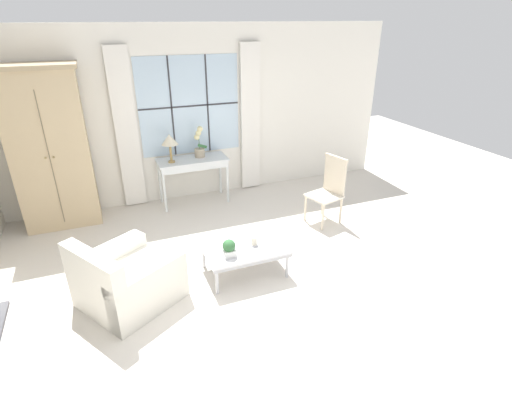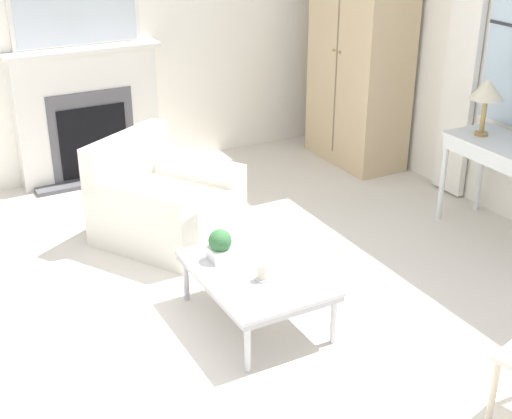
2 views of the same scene
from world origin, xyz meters
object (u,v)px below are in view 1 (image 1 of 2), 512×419
at_px(table_lamp, 170,140).
at_px(armchair_upholstered, 127,281).
at_px(armoire, 50,150).
at_px(console_table, 192,164).
at_px(pillar_candle, 254,242).
at_px(potted_orchid, 199,145).
at_px(coffee_table, 244,249).
at_px(potted_plant_small, 229,248).
at_px(side_chair_wooden, 329,187).

distance_m(table_lamp, armchair_upholstered, 2.64).
relative_size(armoire, console_table, 2.04).
relative_size(console_table, table_lamp, 2.48).
bearing_deg(armoire, pillar_candle, -45.83).
bearing_deg(potted_orchid, pillar_candle, -88.95).
relative_size(console_table, pillar_candle, 9.64).
distance_m(potted_orchid, armchair_upholstered, 2.90).
bearing_deg(coffee_table, console_table, 91.80).
xyz_separation_m(coffee_table, potted_plant_small, (-0.23, -0.13, 0.14)).
bearing_deg(armchair_upholstered, side_chair_wooden, 16.59).
distance_m(potted_orchid, coffee_table, 2.42).
height_order(side_chair_wooden, coffee_table, side_chair_wooden).
distance_m(table_lamp, potted_orchid, 0.53).
distance_m(table_lamp, pillar_candle, 2.42).
bearing_deg(coffee_table, potted_orchid, 88.08).
bearing_deg(side_chair_wooden, armoire, 159.45).
bearing_deg(table_lamp, potted_orchid, 12.35).
bearing_deg(console_table, armoire, -179.83).
height_order(table_lamp, pillar_candle, table_lamp).
xyz_separation_m(console_table, armchair_upholstered, (-1.32, -2.34, -0.41)).
distance_m(console_table, potted_orchid, 0.33).
distance_m(table_lamp, side_chair_wooden, 2.57).
relative_size(console_table, coffee_table, 1.16).
bearing_deg(armoire, console_table, 0.17).
relative_size(console_table, armchair_upholstered, 0.91).
relative_size(potted_orchid, pillar_candle, 4.32).
height_order(console_table, table_lamp, table_lamp).
relative_size(coffee_table, potted_plant_small, 4.68).
height_order(armoire, table_lamp, armoire).
height_order(side_chair_wooden, pillar_candle, side_chair_wooden).
bearing_deg(coffee_table, table_lamp, 100.53).
bearing_deg(armchair_upholstered, coffee_table, 2.85).
bearing_deg(side_chair_wooden, console_table, 140.93).
xyz_separation_m(console_table, potted_orchid, (0.15, 0.06, 0.28)).
distance_m(armoire, pillar_candle, 3.28).
distance_m(console_table, potted_plant_small, 2.42).
bearing_deg(potted_orchid, coffee_table, -91.92).
distance_m(armoire, console_table, 2.09).
relative_size(console_table, potted_orchid, 2.23).
bearing_deg(armoire, potted_orchid, 1.79).
height_order(table_lamp, armchair_upholstered, table_lamp).
bearing_deg(potted_plant_small, table_lamp, 94.33).
relative_size(potted_orchid, coffee_table, 0.52).
bearing_deg(armchair_upholstered, console_table, 60.57).
height_order(armoire, pillar_candle, armoire).
relative_size(armchair_upholstered, potted_plant_small, 5.95).
xyz_separation_m(armoire, potted_plant_small, (1.87, -2.40, -0.70)).
bearing_deg(pillar_candle, potted_orchid, 91.05).
bearing_deg(side_chair_wooden, potted_plant_small, -152.90).
bearing_deg(armoire, coffee_table, -47.17).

